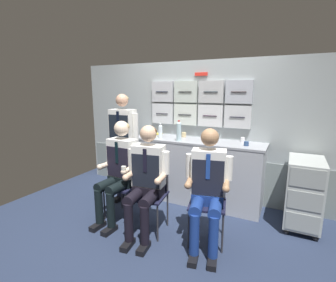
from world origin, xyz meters
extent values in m
cube|color=#242E46|center=(0.00, 0.00, -0.02)|extent=(4.80, 4.80, 0.04)
cube|color=#99A2A5|center=(0.00, 1.38, 1.07)|extent=(4.20, 0.06, 2.15)
cube|color=gray|center=(0.00, 1.34, 0.34)|extent=(4.12, 0.01, 0.68)
cube|color=silver|center=(-0.55, 1.32, 1.32)|extent=(0.38, 0.06, 0.33)
cylinder|color=#25242E|center=(-0.55, 1.28, 1.32)|extent=(0.21, 0.01, 0.01)
cube|color=silver|center=(-0.14, 1.32, 1.32)|extent=(0.38, 0.06, 0.33)
cylinder|color=black|center=(-0.14, 1.28, 1.32)|extent=(0.21, 0.01, 0.01)
cube|color=silver|center=(0.27, 1.32, 1.32)|extent=(0.38, 0.06, 0.33)
cylinder|color=#2A1D2A|center=(0.27, 1.28, 1.32)|extent=(0.21, 0.01, 0.01)
cube|color=silver|center=(0.68, 1.32, 1.32)|extent=(0.38, 0.06, 0.33)
cylinder|color=#20212E|center=(0.68, 1.28, 1.32)|extent=(0.21, 0.01, 0.01)
cube|color=#B1B4BB|center=(-0.55, 1.32, 1.68)|extent=(0.38, 0.06, 0.33)
cylinder|color=#1F2230|center=(-0.55, 1.28, 1.68)|extent=(0.21, 0.01, 0.01)
cube|color=#B5C0B8|center=(-0.14, 1.32, 1.68)|extent=(0.38, 0.06, 0.33)
cylinder|color=#242423|center=(-0.14, 1.28, 1.68)|extent=(0.21, 0.01, 0.01)
cube|color=#AEB0B2|center=(0.27, 1.32, 1.68)|extent=(0.38, 0.06, 0.33)
cylinder|color=#20292F|center=(0.27, 1.28, 1.68)|extent=(0.21, 0.01, 0.01)
cube|color=#A7ACB9|center=(0.68, 1.32, 1.68)|extent=(0.38, 0.06, 0.33)
cylinder|color=#292021|center=(0.68, 1.28, 1.68)|extent=(0.21, 0.01, 0.01)
cube|color=red|center=(0.10, 1.33, 1.94)|extent=(0.20, 0.02, 0.05)
cube|color=#A9ADB5|center=(0.14, 1.09, 0.47)|extent=(1.97, 0.52, 0.94)
cube|color=#999DA6|center=(0.14, 1.09, 0.95)|extent=(2.01, 0.53, 0.03)
sphere|color=black|center=(1.45, 0.70, 0.04)|extent=(0.07, 0.07, 0.07)
sphere|color=black|center=(1.76, 0.70, 0.04)|extent=(0.07, 0.07, 0.07)
sphere|color=black|center=(1.45, 1.25, 0.04)|extent=(0.07, 0.07, 0.07)
sphere|color=black|center=(1.76, 1.25, 0.04)|extent=(0.07, 0.07, 0.07)
cube|color=#ABB2B0|center=(1.61, 0.97, 0.48)|extent=(0.40, 0.64, 0.81)
cube|color=#969D9C|center=(1.61, 0.65, 0.21)|extent=(0.35, 0.01, 0.22)
cube|color=#969D9C|center=(1.61, 0.65, 0.48)|extent=(0.35, 0.01, 0.22)
cube|color=#969D9C|center=(1.61, 0.65, 0.75)|extent=(0.35, 0.01, 0.22)
cylinder|color=#28282D|center=(1.61, 0.67, 0.86)|extent=(0.32, 0.02, 0.02)
cylinder|color=#2D2D33|center=(-0.74, 0.00, 0.22)|extent=(0.02, 0.02, 0.45)
cylinder|color=#2D2D33|center=(-0.38, -0.02, 0.22)|extent=(0.02, 0.02, 0.45)
cylinder|color=#2D2D33|center=(-0.72, 0.36, 0.22)|extent=(0.02, 0.02, 0.45)
cylinder|color=#2D2D33|center=(-0.36, 0.34, 0.22)|extent=(0.02, 0.02, 0.45)
cube|color=#171931|center=(-0.55, 0.17, 0.46)|extent=(0.42, 0.42, 0.02)
cube|color=#171931|center=(-0.54, 0.36, 0.67)|extent=(0.37, 0.05, 0.40)
cylinder|color=#2D2D33|center=(-0.72, 0.36, 0.67)|extent=(0.02, 0.02, 0.40)
cylinder|color=#2D2D33|center=(-0.36, 0.34, 0.67)|extent=(0.02, 0.02, 0.40)
cube|color=black|center=(-0.67, -0.22, 0.03)|extent=(0.10, 0.22, 0.06)
cube|color=black|center=(-0.48, -0.23, 0.03)|extent=(0.10, 0.22, 0.06)
cylinder|color=black|center=(-0.67, -0.18, 0.28)|extent=(0.10, 0.10, 0.44)
cylinder|color=black|center=(-0.47, -0.19, 0.28)|extent=(0.10, 0.10, 0.44)
cylinder|color=black|center=(-0.66, 0.00, 0.52)|extent=(0.15, 0.40, 0.13)
cylinder|color=black|center=(-0.46, -0.01, 0.52)|extent=(0.15, 0.40, 0.13)
cube|color=black|center=(-0.55, 0.17, 0.53)|extent=(0.36, 0.22, 0.12)
cube|color=white|center=(-0.55, 0.19, 0.84)|extent=(0.38, 0.23, 0.50)
cube|color=black|center=(-0.56, 0.08, 0.80)|extent=(0.34, 0.03, 0.40)
cube|color=black|center=(-0.56, 0.07, 0.92)|extent=(0.04, 0.01, 0.28)
cylinder|color=white|center=(-0.77, 0.20, 0.89)|extent=(0.08, 0.08, 0.27)
cylinder|color=beige|center=(-0.75, 0.09, 0.74)|extent=(0.08, 0.25, 0.07)
sphere|color=beige|center=(-0.76, -0.03, 0.74)|extent=(0.08, 0.08, 0.08)
cylinder|color=white|center=(-0.34, 0.18, 0.89)|extent=(0.08, 0.08, 0.27)
cylinder|color=beige|center=(-0.36, 0.07, 0.74)|extent=(0.08, 0.25, 0.07)
sphere|color=beige|center=(-0.37, -0.05, 0.74)|extent=(0.08, 0.08, 0.08)
cylinder|color=silver|center=(-0.37, -0.05, 0.78)|extent=(0.06, 0.06, 0.06)
sphere|color=beige|center=(-0.55, 0.19, 1.22)|extent=(0.20, 0.20, 0.20)
ellipsoid|color=tan|center=(-0.55, 0.20, 1.24)|extent=(0.20, 0.19, 0.14)
cylinder|color=#2D2D33|center=(-0.22, -0.18, 0.22)|extent=(0.02, 0.02, 0.45)
cylinder|color=#2D2D33|center=(0.14, -0.12, 0.22)|extent=(0.02, 0.02, 0.45)
cylinder|color=#2D2D33|center=(-0.27, 0.18, 0.22)|extent=(0.02, 0.02, 0.45)
cylinder|color=#2D2D33|center=(0.09, 0.23, 0.22)|extent=(0.02, 0.02, 0.45)
cube|color=#171931|center=(-0.07, 0.03, 0.46)|extent=(0.45, 0.45, 0.02)
cube|color=#171931|center=(-0.09, 0.22, 0.67)|extent=(0.37, 0.08, 0.40)
cylinder|color=#2D2D33|center=(-0.27, 0.18, 0.67)|extent=(0.02, 0.02, 0.40)
cylinder|color=#2D2D33|center=(0.09, 0.23, 0.67)|extent=(0.02, 0.02, 0.40)
cube|color=black|center=(-0.10, -0.37, 0.03)|extent=(0.12, 0.23, 0.06)
cube|color=black|center=(0.08, -0.34, 0.03)|extent=(0.12, 0.23, 0.06)
cylinder|color=black|center=(-0.11, -0.33, 0.28)|extent=(0.10, 0.10, 0.44)
cylinder|color=black|center=(0.08, -0.30, 0.28)|extent=(0.10, 0.10, 0.44)
cylinder|color=black|center=(-0.14, -0.16, 0.52)|extent=(0.18, 0.40, 0.13)
cylinder|color=black|center=(0.05, -0.13, 0.52)|extent=(0.18, 0.40, 0.13)
cube|color=black|center=(-0.07, 0.03, 0.53)|extent=(0.37, 0.25, 0.12)
cube|color=white|center=(-0.07, 0.05, 0.83)|extent=(0.39, 0.25, 0.49)
cube|color=black|center=(-0.05, -0.06, 0.79)|extent=(0.34, 0.06, 0.39)
cube|color=black|center=(-0.05, -0.06, 0.92)|extent=(0.04, 0.01, 0.27)
cylinder|color=white|center=(-0.28, 0.02, 0.89)|extent=(0.08, 0.08, 0.26)
cylinder|color=#DBB08E|center=(-0.24, -0.09, 0.73)|extent=(0.10, 0.25, 0.07)
sphere|color=#DBB08E|center=(-0.23, -0.20, 0.73)|extent=(0.08, 0.08, 0.08)
cylinder|color=white|center=(0.14, 0.08, 0.89)|extent=(0.08, 0.08, 0.26)
cylinder|color=#DBB08E|center=(0.14, -0.03, 0.73)|extent=(0.10, 0.25, 0.07)
sphere|color=#DBB08E|center=(0.15, -0.14, 0.73)|extent=(0.08, 0.08, 0.08)
sphere|color=#DBB08E|center=(-0.07, 0.05, 1.21)|extent=(0.19, 0.19, 0.19)
ellipsoid|color=brown|center=(-0.07, 0.06, 1.23)|extent=(0.21, 0.20, 0.14)
cylinder|color=#2D2D33|center=(0.50, -0.08, 0.22)|extent=(0.02, 0.02, 0.45)
cylinder|color=#2D2D33|center=(0.85, 0.00, 0.22)|extent=(0.02, 0.02, 0.45)
cylinder|color=#2D2D33|center=(0.42, 0.27, 0.22)|extent=(0.02, 0.02, 0.45)
cylinder|color=#2D2D33|center=(0.77, 0.35, 0.22)|extent=(0.02, 0.02, 0.45)
cube|color=#171931|center=(0.63, 0.13, 0.46)|extent=(0.48, 0.48, 0.02)
cube|color=#171931|center=(0.59, 0.32, 0.67)|extent=(0.37, 0.11, 0.40)
cylinder|color=#2D2D33|center=(0.42, 0.27, 0.67)|extent=(0.02, 0.02, 0.40)
cylinder|color=#2D2D33|center=(0.77, 0.35, 0.67)|extent=(0.02, 0.02, 0.40)
cube|color=black|center=(0.63, -0.26, 0.03)|extent=(0.14, 0.23, 0.06)
cube|color=black|center=(0.81, -0.22, 0.03)|extent=(0.14, 0.23, 0.06)
cylinder|color=navy|center=(0.62, -0.23, 0.28)|extent=(0.10, 0.10, 0.44)
cylinder|color=navy|center=(0.80, -0.18, 0.28)|extent=(0.10, 0.10, 0.44)
cylinder|color=navy|center=(0.58, -0.06, 0.52)|extent=(0.21, 0.40, 0.13)
cylinder|color=navy|center=(0.76, -0.02, 0.52)|extent=(0.21, 0.40, 0.13)
cube|color=navy|center=(0.63, 0.13, 0.53)|extent=(0.38, 0.27, 0.12)
cube|color=white|center=(0.63, 0.15, 0.83)|extent=(0.40, 0.28, 0.49)
cube|color=black|center=(0.65, 0.05, 0.79)|extent=(0.33, 0.09, 0.39)
cube|color=#1C3E93|center=(0.65, 0.04, 0.92)|extent=(0.04, 0.02, 0.27)
cylinder|color=white|center=(0.42, 0.11, 0.88)|extent=(0.08, 0.08, 0.26)
cylinder|color=#AA7E5A|center=(0.47, 0.00, 0.73)|extent=(0.12, 0.25, 0.07)
sphere|color=#AA7E5A|center=(0.49, -0.10, 0.73)|extent=(0.08, 0.08, 0.08)
cylinder|color=white|center=(0.84, 0.20, 0.88)|extent=(0.08, 0.08, 0.26)
cylinder|color=#AA7E5A|center=(0.84, 0.09, 0.73)|extent=(0.12, 0.25, 0.07)
sphere|color=#AA7E5A|center=(0.87, -0.02, 0.73)|extent=(0.08, 0.08, 0.08)
sphere|color=#AA7E5A|center=(0.63, 0.15, 1.21)|extent=(0.19, 0.19, 0.19)
ellipsoid|color=tan|center=(0.63, 0.17, 1.23)|extent=(0.22, 0.21, 0.13)
cube|color=black|center=(-0.94, 0.57, 0.03)|extent=(0.09, 0.24, 0.06)
cube|color=black|center=(-0.74, 0.57, 0.03)|extent=(0.09, 0.24, 0.06)
cylinder|color=#1F2238|center=(-0.93, 0.60, 0.48)|extent=(0.12, 0.12, 0.85)
cylinder|color=#1F2238|center=(-0.75, 0.60, 0.48)|extent=(0.12, 0.12, 0.85)
cube|color=white|center=(-0.84, 0.60, 1.17)|extent=(0.37, 0.21, 0.52)
cube|color=black|center=(-0.84, 0.49, 1.14)|extent=(0.34, 0.01, 0.44)
cube|color=black|center=(-0.84, 0.48, 1.26)|extent=(0.04, 0.01, 0.29)
cylinder|color=white|center=(-1.06, 0.60, 1.09)|extent=(0.08, 0.08, 0.58)
sphere|color=tan|center=(-1.06, 0.60, 0.80)|extent=(0.08, 0.08, 0.08)
cylinder|color=white|center=(-0.62, 0.60, 1.09)|extent=(0.08, 0.08, 0.58)
sphere|color=tan|center=(-0.62, 0.60, 0.80)|extent=(0.08, 0.08, 0.08)
sphere|color=tan|center=(-0.84, 0.60, 1.56)|extent=(0.18, 0.18, 0.18)
ellipsoid|color=tan|center=(-0.84, 0.61, 1.58)|extent=(0.18, 0.17, 0.13)
cylinder|color=silver|center=(-0.07, 0.91, 1.10)|extent=(0.07, 0.07, 0.26)
cone|color=silver|center=(-0.07, 0.91, 1.24)|extent=(0.07, 0.07, 0.02)
cylinder|color=red|center=(-0.07, 0.91, 1.27)|extent=(0.03, 0.03, 0.02)
cylinder|color=silver|center=(-0.44, 1.03, 1.06)|extent=(0.06, 0.06, 0.18)
cone|color=silver|center=(-0.44, 1.03, 1.16)|extent=(0.06, 0.06, 0.02)
cylinder|color=silver|center=(-0.44, 1.03, 1.19)|extent=(0.03, 0.03, 0.02)
cylinder|color=silver|center=(0.33, 1.24, 1.00)|extent=(0.07, 0.07, 0.07)
cylinder|color=#382114|center=(0.33, 1.24, 1.03)|extent=(0.06, 0.06, 0.01)
cylinder|color=navy|center=(0.87, 1.03, 1.00)|extent=(0.06, 0.06, 0.06)
cylinder|color=#382114|center=(0.87, 1.03, 1.02)|extent=(0.06, 0.06, 0.01)
cylinder|color=tan|center=(-0.13, 1.24, 1.01)|extent=(0.07, 0.07, 0.08)
cylinder|color=#382114|center=(-0.13, 1.24, 1.04)|extent=(0.06, 0.06, 0.01)
cylinder|color=white|center=(0.78, 1.26, 1.00)|extent=(0.06, 0.06, 0.07)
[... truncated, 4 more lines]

